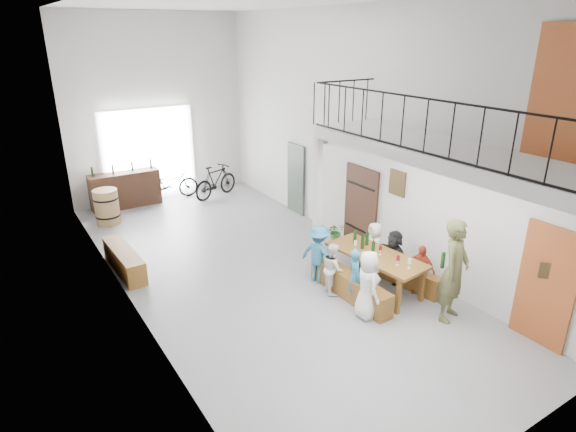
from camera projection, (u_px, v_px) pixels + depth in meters
floor at (257, 268)px, 10.72m from camera, size 12.00×12.00×0.00m
room_walls at (252, 107)px, 9.43m from camera, size 12.00×12.00×12.00m
gateway_portal at (149, 155)px, 14.68m from camera, size 2.80×0.08×2.80m
right_wall_decor at (412, 196)px, 9.98m from camera, size 0.07×8.28×5.07m
balcony at (444, 156)px, 8.19m from camera, size 1.52×5.62×4.00m
tasting_table at (376, 258)px, 9.62m from camera, size 1.07×2.17×0.79m
bench_inner at (349, 286)px, 9.50m from camera, size 0.35×2.12×0.49m
bench_wall at (399, 273)px, 10.04m from camera, size 0.52×1.98×0.45m
tableware at (372, 245)px, 9.62m from camera, size 0.42×1.47×0.35m
side_bench at (124, 261)px, 10.50m from camera, size 0.47×1.85×0.52m
oak_barrel at (107, 207)px, 13.04m from camera, size 0.66×0.66×0.97m
serving_counter at (125, 189)px, 14.31m from camera, size 2.00×0.57×1.06m
counter_bottles at (122, 168)px, 14.08m from camera, size 1.76×0.11×0.28m
guest_left_a at (368, 285)px, 8.69m from camera, size 0.58×0.73×1.31m
guest_left_b at (355, 276)px, 9.19m from camera, size 0.40×0.48×1.12m
guest_left_c at (333, 268)px, 9.58m from camera, size 0.57×0.63×1.06m
guest_left_d at (318, 254)px, 9.96m from camera, size 0.73×0.92×1.25m
guest_right_a at (420, 270)px, 9.54m from camera, size 0.44×0.66×1.04m
guest_right_b at (393, 256)px, 9.97m from camera, size 0.48×1.10×1.15m
guest_right_c at (374, 247)px, 10.42m from camera, size 0.47×0.61×1.13m
host_standing at (454, 271)px, 8.55m from camera, size 0.82×0.68×1.94m
potted_plant at (336, 231)px, 12.09m from camera, size 0.49×0.46×0.45m
bicycle_near at (169, 184)px, 14.95m from camera, size 1.88×0.79×0.96m
bicycle_far at (216, 181)px, 15.11m from camera, size 1.80×1.05×1.04m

